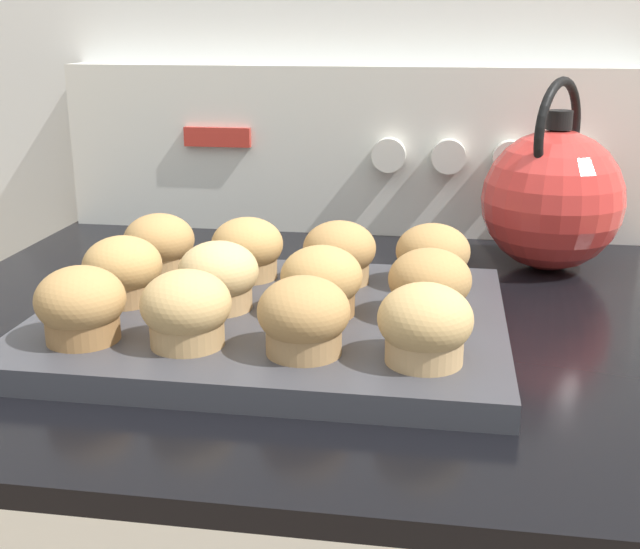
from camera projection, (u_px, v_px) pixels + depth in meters
control_panel at (350, 150)px, 1.04m from camera, size 0.74×0.07×0.21m
muffin_pan at (272, 322)px, 0.70m from camera, size 0.40×0.31×0.02m
muffin_r0_c0 at (81, 306)px, 0.63m from camera, size 0.07×0.07×0.06m
muffin_r0_c1 at (186, 310)px, 0.62m from camera, size 0.07×0.07×0.06m
muffin_r0_c2 at (304, 317)px, 0.60m from camera, size 0.07×0.07×0.06m
muffin_r0_c3 at (425, 325)px, 0.59m from camera, size 0.07×0.07×0.06m
muffin_r1_c0 at (123, 271)px, 0.72m from camera, size 0.07×0.07×0.06m
muffin_r1_c1 at (219, 277)px, 0.70m from camera, size 0.07×0.07×0.06m
muffin_r1_c2 at (321, 282)px, 0.68m from camera, size 0.07×0.07×0.06m
muffin_r1_c3 at (430, 285)px, 0.68m from camera, size 0.07×0.07×0.06m
muffin_r2_c0 at (159, 245)px, 0.80m from camera, size 0.07×0.07×0.06m
muffin_r2_c1 at (247, 249)px, 0.78m from camera, size 0.07×0.07×0.06m
muffin_r2_c2 at (339, 253)px, 0.77m from camera, size 0.07×0.07×0.06m
muffin_r2_c3 at (433, 256)px, 0.76m from camera, size 0.07×0.07×0.06m
tea_kettle at (553, 197)px, 0.88m from camera, size 0.15×0.18×0.21m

